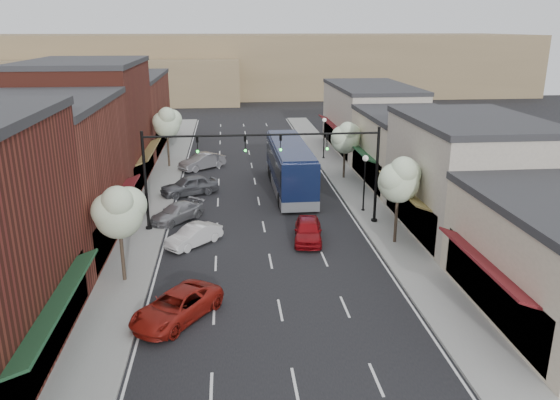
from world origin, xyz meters
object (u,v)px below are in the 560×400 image
object	(u,v)px
tree_left_near	(119,210)
parked_car_c	(177,213)
parked_car_a	(177,306)
parked_car_e	(202,161)
tree_left_far	(167,122)
lamp_post_far	(324,131)
red_hatchback	(308,230)
parked_car_d	(189,185)
tree_right_far	(346,137)
lamp_post_near	(365,174)
signal_mast_right	(344,162)
tree_right_near	(400,178)
signal_mast_left	(180,165)
parked_car_b	(194,236)
coach_bus	(290,166)

from	to	relation	value
tree_left_near	parked_car_c	world-z (taller)	tree_left_near
parked_car_a	parked_car_e	xyz separation A→B (m)	(0.11, 29.42, 0.08)
tree_left_far	lamp_post_far	xyz separation A→B (m)	(16.05, 2.06, -1.60)
red_hatchback	parked_car_c	world-z (taller)	red_hatchback
parked_car_d	tree_left_far	bearing A→B (deg)	170.78
tree_left_far	red_hatchback	distance (m)	23.93
tree_right_far	lamp_post_far	distance (m)	8.13
tree_left_far	parked_car_a	world-z (taller)	tree_left_far
lamp_post_near	parked_car_c	distance (m)	14.21
tree_right_far	lamp_post_near	world-z (taller)	tree_right_far
tree_right_far	parked_car_d	world-z (taller)	tree_right_far
lamp_post_near	red_hatchback	xyz separation A→B (m)	(-5.07, -5.46, -2.25)
signal_mast_right	red_hatchback	world-z (taller)	signal_mast_right
tree_right_near	tree_right_far	xyz separation A→B (m)	(0.00, 16.00, -0.46)
signal_mast_left	parked_car_a	world-z (taller)	signal_mast_left
parked_car_a	parked_car_b	size ratio (longest dim) A/B	1.26
tree_right_near	tree_left_near	world-z (taller)	tree_right_near
signal_mast_left	lamp_post_near	distance (m)	13.75
tree_left_far	lamp_post_near	distance (m)	22.33
coach_bus	tree_right_near	bearing A→B (deg)	-67.71
parked_car_a	tree_left_near	bearing A→B (deg)	161.85
parked_car_c	parked_car_d	xyz separation A→B (m)	(0.51, 6.52, 0.18)
signal_mast_right	coach_bus	xyz separation A→B (m)	(-2.73, 8.96, -2.50)
lamp_post_near	parked_car_e	xyz separation A→B (m)	(-12.75, 14.50, -2.22)
tree_left_near	red_hatchback	size ratio (longest dim) A/B	1.29
red_hatchback	parked_car_b	bearing A→B (deg)	-172.09
tree_left_near	parked_car_d	bearing A→B (deg)	81.10
tree_right_near	lamp_post_far	size ratio (longest dim) A/B	1.34
signal_mast_left	tree_right_far	distance (m)	18.39
tree_right_near	tree_right_far	distance (m)	16.01
tree_left_near	parked_car_b	world-z (taller)	tree_left_near
signal_mast_right	parked_car_e	distance (m)	20.39
signal_mast_right	tree_left_near	size ratio (longest dim) A/B	1.44
tree_right_near	parked_car_a	xyz separation A→B (m)	(-13.41, -8.36, -3.75)
tree_right_far	parked_car_d	distance (m)	14.84
parked_car_e	lamp_post_far	bearing A→B (deg)	64.61
lamp_post_near	tree_left_far	bearing A→B (deg)	136.11
signal_mast_left	parked_car_b	size ratio (longest dim) A/B	2.05
tree_left_far	parked_car_c	bearing A→B (deg)	-82.75
tree_left_near	parked_car_a	bearing A→B (deg)	-53.82
lamp_post_far	tree_left_far	bearing A→B (deg)	-172.70
lamp_post_near	parked_car_e	size ratio (longest dim) A/B	0.93
tree_right_near	tree_right_far	size ratio (longest dim) A/B	1.10
tree_right_far	parked_car_c	size ratio (longest dim) A/B	1.22
tree_right_near	lamp_post_near	size ratio (longest dim) A/B	1.34
parked_car_c	tree_left_near	bearing A→B (deg)	-60.55
tree_left_far	parked_car_a	xyz separation A→B (m)	(3.19, -30.36, -3.90)
red_hatchback	lamp_post_far	bearing A→B (deg)	85.51
lamp_post_far	tree_left_near	bearing A→B (deg)	-119.78
red_hatchback	parked_car_d	size ratio (longest dim) A/B	0.91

